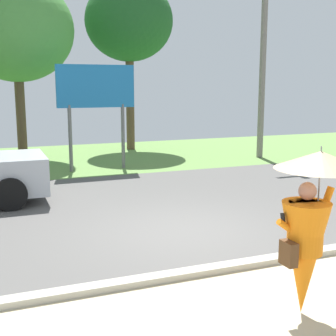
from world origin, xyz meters
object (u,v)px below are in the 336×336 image
(utility_pole, at_px, (263,54))
(tree_left_far, at_px, (16,30))
(monk_pedestrian, at_px, (309,225))
(roadside_billboard, at_px, (96,94))
(tree_right_far, at_px, (129,22))

(utility_pole, relative_size, tree_left_far, 1.12)
(monk_pedestrian, height_order, roadside_billboard, roadside_billboard)
(tree_left_far, bearing_deg, roadside_billboard, -56.05)
(utility_pole, distance_m, tree_right_far, 5.99)
(utility_pole, xyz_separation_m, tree_right_far, (-4.10, 4.11, 1.50))
(roadside_billboard, bearing_deg, monk_pedestrian, -88.91)
(roadside_billboard, bearing_deg, tree_left_far, 123.95)
(roadside_billboard, height_order, tree_left_far, tree_left_far)
(tree_left_far, bearing_deg, utility_pole, -18.77)
(monk_pedestrian, xyz_separation_m, tree_left_far, (-2.41, 14.04, 3.70))
(roadside_billboard, bearing_deg, tree_right_far, 60.40)
(tree_right_far, bearing_deg, tree_left_far, -166.61)
(roadside_billboard, relative_size, tree_left_far, 0.51)
(tree_left_far, relative_size, tree_right_far, 0.94)
(monk_pedestrian, relative_size, utility_pole, 0.28)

